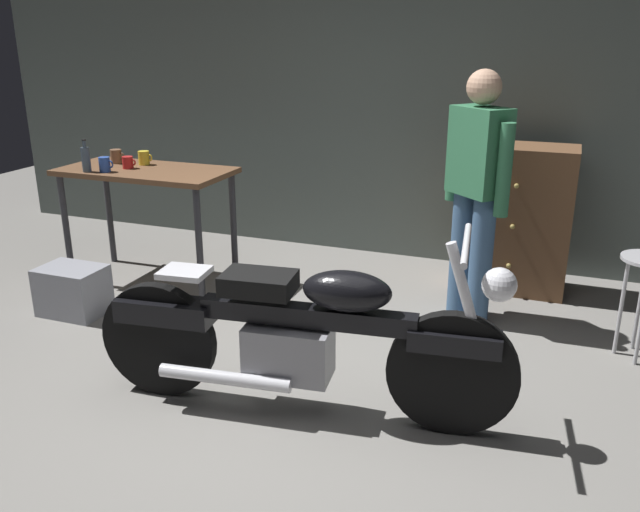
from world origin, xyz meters
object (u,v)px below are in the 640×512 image
at_px(person_standing, 476,187).
at_px(mug_brown_stoneware, 116,156).
at_px(mug_red_diner, 128,162).
at_px(mug_blue_enamel, 105,164).
at_px(mug_yellow_tall, 144,158).
at_px(bottle, 86,159).
at_px(wooden_dresser, 515,219).
at_px(motorcycle, 301,333).
at_px(storage_bin, 73,290).

distance_m(person_standing, mug_brown_stoneware, 2.78).
distance_m(mug_red_diner, mug_blue_enamel, 0.19).
bearing_deg(person_standing, mug_red_diner, 45.28).
distance_m(mug_red_diner, mug_yellow_tall, 0.17).
bearing_deg(bottle, mug_blue_enamel, 19.35).
xyz_separation_m(wooden_dresser, mug_blue_enamel, (-2.87, -1.06, 0.41)).
relative_size(wooden_dresser, bottle, 4.56).
height_order(person_standing, mug_brown_stoneware, person_standing).
relative_size(motorcycle, mug_yellow_tall, 18.15).
bearing_deg(motorcycle, mug_yellow_tall, 135.53).
xyz_separation_m(storage_bin, mug_brown_stoneware, (-0.19, 0.86, 0.78)).
height_order(storage_bin, mug_blue_enamel, mug_blue_enamel).
height_order(mug_brown_stoneware, mug_yellow_tall, mug_brown_stoneware).
relative_size(mug_red_diner, mug_blue_enamel, 0.97).
relative_size(person_standing, wooden_dresser, 1.52).
distance_m(mug_brown_stoneware, mug_yellow_tall, 0.24).
bearing_deg(mug_red_diner, wooden_dresser, 17.68).
distance_m(mug_red_diner, mug_brown_stoneware, 0.26).
xyz_separation_m(motorcycle, mug_blue_enamel, (-2.03, 1.15, 0.51)).
bearing_deg(mug_yellow_tall, wooden_dresser, 14.67).
bearing_deg(wooden_dresser, person_standing, -107.28).
xyz_separation_m(motorcycle, bottle, (-2.16, 1.10, 0.55)).
relative_size(storage_bin, bottle, 1.83).
distance_m(motorcycle, storage_bin, 2.08).
bearing_deg(mug_red_diner, mug_yellow_tall, 80.33).
bearing_deg(mug_yellow_tall, mug_brown_stoneware, -174.29).
bearing_deg(bottle, storage_bin, -69.87).
bearing_deg(mug_brown_stoneware, storage_bin, -77.62).
bearing_deg(storage_bin, mug_blue_enamel, 95.77).
xyz_separation_m(wooden_dresser, storage_bin, (-2.81, -1.60, -0.38)).
height_order(person_standing, mug_yellow_tall, person_standing).
relative_size(person_standing, bottle, 6.93).
relative_size(motorcycle, bottle, 9.06).
height_order(storage_bin, bottle, bottle).
bearing_deg(storage_bin, mug_red_diner, 88.03).
distance_m(person_standing, storage_bin, 2.85).
height_order(motorcycle, bottle, bottle).
xyz_separation_m(person_standing, wooden_dresser, (0.22, 0.70, -0.38)).
xyz_separation_m(wooden_dresser, mug_brown_stoneware, (-3.00, -0.75, 0.40)).
xyz_separation_m(wooden_dresser, mug_yellow_tall, (-2.76, -0.72, 0.40)).
relative_size(motorcycle, person_standing, 1.31).
height_order(storage_bin, mug_red_diner, mug_red_diner).
bearing_deg(mug_blue_enamel, bottle, -160.65).
bearing_deg(motorcycle, wooden_dresser, 62.34).
distance_m(person_standing, mug_red_diner, 2.58).
bearing_deg(mug_red_diner, person_standing, 4.11).
relative_size(wooden_dresser, mug_red_diner, 9.74).
height_order(mug_red_diner, mug_yellow_tall, mug_yellow_tall).
distance_m(wooden_dresser, storage_bin, 3.26).
xyz_separation_m(person_standing, mug_yellow_tall, (-2.54, -0.02, 0.03)).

